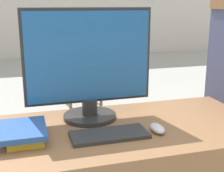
% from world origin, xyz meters
% --- Properties ---
extents(monitor, '(0.61, 0.26, 0.53)m').
position_xyz_m(monitor, '(-0.12, 0.47, 1.01)').
color(monitor, '#282828').
rests_on(monitor, desk).
extents(keyboard, '(0.33, 0.14, 0.02)m').
position_xyz_m(keyboard, '(-0.09, 0.23, 0.75)').
color(keyboard, '#2D2D2D').
rests_on(keyboard, desk).
extents(mouse, '(0.05, 0.10, 0.03)m').
position_xyz_m(mouse, '(0.13, 0.22, 0.76)').
color(mouse, silver).
rests_on(mouse, desk).
extents(book_stack, '(0.19, 0.24, 0.06)m').
position_xyz_m(book_stack, '(-0.43, 0.29, 0.78)').
color(book_stack, gold).
rests_on(book_stack, desk).
extents(far_chair, '(0.44, 0.44, 0.98)m').
position_xyz_m(far_chair, '(0.28, 2.90, 0.52)').
color(far_chair, brown).
rests_on(far_chair, ground_plane).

